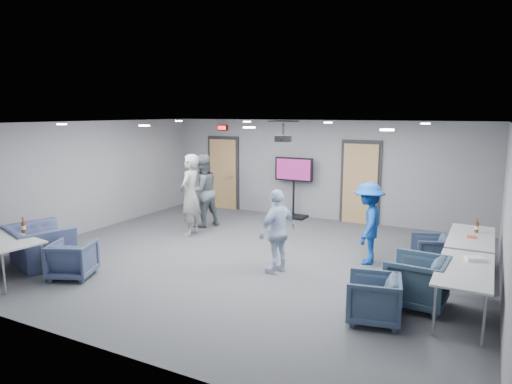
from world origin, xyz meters
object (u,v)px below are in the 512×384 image
at_px(table_right_a, 471,239).
at_px(tv_stand, 294,184).
at_px(chair_right_b, 416,281).
at_px(person_b, 202,191).
at_px(bottle_front, 23,227).
at_px(table_right_b, 465,271).
at_px(person_c, 278,231).
at_px(bottle_right, 477,227).
at_px(person_d, 368,223).
at_px(projector, 283,138).
at_px(chair_front_a, 73,260).
at_px(chair_right_c, 373,299).
at_px(chair_right_a, 432,252).
at_px(person_a, 190,195).
at_px(chair_front_b, 39,246).

bearing_deg(table_right_a, tv_stand, 58.92).
bearing_deg(chair_right_b, tv_stand, -135.51).
distance_m(person_b, bottle_front, 4.43).
bearing_deg(table_right_b, chair_right_b, 83.08).
distance_m(person_b, table_right_b, 6.84).
relative_size(table_right_a, tv_stand, 1.06).
bearing_deg(person_c, bottle_front, -46.09).
relative_size(table_right_b, bottle_right, 6.73).
height_order(person_d, projector, projector).
bearing_deg(bottle_front, chair_front_a, 8.91).
relative_size(chair_right_c, tv_stand, 0.44).
bearing_deg(table_right_b, projector, 68.62).
xyz_separation_m(chair_front_a, tv_stand, (1.65, 6.15, 0.62)).
distance_m(chair_right_a, chair_right_c, 2.80).
xyz_separation_m(chair_right_b, table_right_a, (0.65, 1.82, 0.30)).
bearing_deg(person_a, projector, 68.78).
bearing_deg(bottle_right, chair_front_b, -154.56).
bearing_deg(chair_front_a, table_right_b, 169.41).
relative_size(person_c, chair_right_c, 2.11).
bearing_deg(person_a, table_right_b, 62.58).
xyz_separation_m(person_c, table_right_a, (3.13, 1.44, -0.09)).
distance_m(person_a, chair_front_a, 3.38).
distance_m(person_a, person_c, 3.25).
bearing_deg(person_b, person_d, 100.69).
distance_m(bottle_front, projector, 5.11).
bearing_deg(projector, chair_right_c, -57.62).
height_order(person_b, person_c, person_b).
xyz_separation_m(person_a, table_right_a, (6.07, 0.06, -0.29)).
bearing_deg(person_c, chair_right_c, 76.44).
height_order(chair_front_b, table_right_a, chair_front_b).
bearing_deg(chair_right_a, bottle_right, 86.16).
distance_m(chair_front_a, table_right_b, 6.43).
height_order(chair_right_a, table_right_b, table_right_b).
xyz_separation_m(person_b, chair_front_b, (-1.06, -3.98, -0.54)).
height_order(person_a, person_c, person_a).
distance_m(chair_right_b, projector, 3.67).
distance_m(chair_front_a, bottle_right, 7.33).
relative_size(person_d, table_right_b, 0.90).
xyz_separation_m(bottle_front, projector, (3.84, 2.98, 1.57)).
bearing_deg(bottle_front, table_right_a, 25.89).
xyz_separation_m(person_d, chair_right_a, (1.15, 0.29, -0.48)).
xyz_separation_m(bottle_right, tv_stand, (-4.67, 2.45, 0.13)).
bearing_deg(chair_right_c, chair_right_b, 139.72).
xyz_separation_m(chair_front_b, table_right_a, (7.34, 3.21, 0.30)).
distance_m(bottle_front, tv_stand, 6.86).
xyz_separation_m(person_d, chair_front_b, (-5.54, -3.04, -0.41)).
bearing_deg(person_a, bottle_right, 82.99).
relative_size(person_c, table_right_b, 0.87).
height_order(chair_front_b, bottle_right, bottle_right).
relative_size(person_d, chair_right_a, 2.32).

